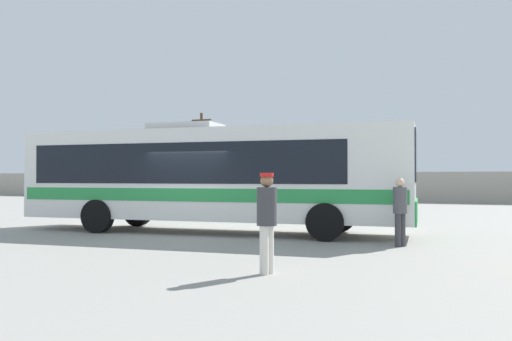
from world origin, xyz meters
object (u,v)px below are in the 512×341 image
attendant_by_bus_door (400,208)px  passenger_waiting_on_apron (267,216)px  roadside_tree_midleft (250,157)px  coach_bus_white_green (208,174)px  roadside_tree_left (176,150)px  parked_car_second_red (213,190)px  utility_pole_near (201,153)px  parked_car_leftmost_silver (145,189)px

attendant_by_bus_door → passenger_waiting_on_apron: (-1.74, -4.77, 0.06)m
roadside_tree_midleft → passenger_waiting_on_apron: bearing=-66.7°
coach_bus_white_green → roadside_tree_midleft: (-10.58, 28.51, 1.70)m
attendant_by_bus_door → roadside_tree_midleft: size_ratio=0.34×
attendant_by_bus_door → roadside_tree_midleft: roadside_tree_midleft is taller
roadside_tree_left → parked_car_second_red: bearing=-45.4°
parked_car_second_red → utility_pole_near: utility_pole_near is taller
roadside_tree_midleft → utility_pole_near: bearing=-132.8°
coach_bus_white_green → attendant_by_bus_door: size_ratio=7.27×
coach_bus_white_green → parked_car_leftmost_silver: size_ratio=2.77×
coach_bus_white_green → roadside_tree_midleft: bearing=110.4°
parked_car_second_red → roadside_tree_midleft: roadside_tree_midleft is taller
roadside_tree_left → roadside_tree_midleft: bearing=-2.2°
passenger_waiting_on_apron → roadside_tree_midleft: 37.73m
parked_car_second_red → utility_pole_near: size_ratio=0.64×
parked_car_second_red → coach_bus_white_green: bearing=-63.4°
parked_car_leftmost_silver → roadside_tree_midleft: (5.25, 8.58, 2.75)m
coach_bus_white_green → parked_car_second_red: 23.16m
roadside_tree_left → passenger_waiting_on_apron: bearing=-57.0°
attendant_by_bus_door → roadside_tree_left: 38.90m
passenger_waiting_on_apron → parked_car_second_red: size_ratio=0.39×
passenger_waiting_on_apron → parked_car_leftmost_silver: passenger_waiting_on_apron is taller
parked_car_second_red → roadside_tree_left: 11.94m
passenger_waiting_on_apron → attendant_by_bus_door: bearing=69.9°
attendant_by_bus_door → utility_pole_near: (-19.77, 26.42, 2.82)m
parked_car_leftmost_silver → roadside_tree_left: 9.88m
attendant_by_bus_door → parked_car_leftmost_silver: bearing=135.9°
attendant_by_bus_door → parked_car_leftmost_silver: 30.49m
passenger_waiting_on_apron → roadside_tree_left: 41.72m
coach_bus_white_green → parked_car_leftmost_silver: 25.48m
passenger_waiting_on_apron → coach_bus_white_green: bearing=125.5°
utility_pole_near → roadside_tree_midleft: bearing=47.2°
attendant_by_bus_door → roadside_tree_left: (-24.41, 30.09, 3.39)m
attendant_by_bus_door → utility_pole_near: bearing=126.8°
passenger_waiting_on_apron → utility_pole_near: size_ratio=0.25×
passenger_waiting_on_apron → utility_pole_near: utility_pole_near is taller
coach_bus_white_green → attendant_by_bus_door: bearing=-12.0°
parked_car_second_red → parked_car_leftmost_silver: bearing=-172.1°
parked_car_second_red → roadside_tree_left: (-8.01, 8.11, 3.55)m
coach_bus_white_green → utility_pole_near: (-13.70, 25.13, 1.95)m
utility_pole_near → parked_car_leftmost_silver: bearing=-112.3°
passenger_waiting_on_apron → parked_car_leftmost_silver: size_ratio=0.40×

